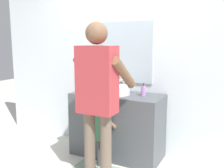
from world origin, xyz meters
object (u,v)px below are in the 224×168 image
object	(u,v)px
soap_bottle	(143,91)
adult_parent	(98,90)
child_toddler	(103,131)
toothbrush_cup	(94,88)

from	to	relation	value
soap_bottle	adult_parent	size ratio (longest dim) A/B	0.09
child_toddler	adult_parent	world-z (taller)	adult_parent
toothbrush_cup	adult_parent	world-z (taller)	adult_parent
toothbrush_cup	soap_bottle	world-z (taller)	toothbrush_cup
soap_bottle	child_toddler	xyz separation A→B (m)	(-0.35, -0.44, -0.46)
toothbrush_cup	soap_bottle	distance (m)	0.72
child_toddler	adult_parent	size ratio (longest dim) A/B	0.45
toothbrush_cup	child_toddler	bearing A→B (deg)	-48.29
soap_bottle	toothbrush_cup	bearing A→B (deg)	-177.71
soap_bottle	child_toddler	world-z (taller)	soap_bottle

